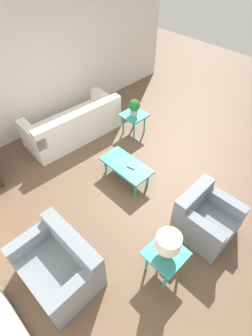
{
  "coord_description": "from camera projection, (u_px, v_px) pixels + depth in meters",
  "views": [
    {
      "loc": [
        -2.14,
        2.69,
        3.87
      ],
      "look_at": [
        0.18,
        0.42,
        0.55
      ],
      "focal_mm": 28.0,
      "sensor_mm": 36.0,
      "label": 1
    }
  ],
  "objects": [
    {
      "name": "ground_plane",
      "position": [
        148.0,
        182.0,
        5.16
      ],
      "size": [
        14.0,
        14.0,
        0.0
      ],
      "primitive_type": "plane",
      "color": "brown"
    },
    {
      "name": "wall_right",
      "position": [
        48.0,
        66.0,
        5.72
      ],
      "size": [
        0.12,
        7.2,
        2.7
      ],
      "color": "silver",
      "rests_on": "ground_plane"
    },
    {
      "name": "sofa",
      "position": [
        74.0,
        126.0,
        5.94
      ],
      "size": [
        1.02,
        2.19,
        0.81
      ],
      "rotation": [
        0.0,
        0.0,
        1.52
      ],
      "color": "white",
      "rests_on": "ground_plane"
    },
    {
      "name": "armchair",
      "position": [
        204.0,
        218.0,
        4.18
      ],
      "size": [
        0.85,
        0.82,
        0.8
      ],
      "rotation": [
        0.0,
        0.0,
        -1.56
      ],
      "color": "slate",
      "rests_on": "ground_plane"
    },
    {
      "name": "loveseat",
      "position": [
        60.0,
        266.0,
        3.65
      ],
      "size": [
        1.15,
        0.85,
        0.8
      ],
      "rotation": [
        0.0,
        0.0,
        3.16
      ],
      "color": "slate",
      "rests_on": "ground_plane"
    },
    {
      "name": "coffee_table",
      "position": [
        126.0,
        166.0,
        4.98
      ],
      "size": [
        1.01,
        0.5,
        0.39
      ],
      "color": "teal",
      "rests_on": "ground_plane"
    },
    {
      "name": "side_table_plant",
      "position": [
        134.0,
        117.0,
        5.94
      ],
      "size": [
        0.52,
        0.52,
        0.51
      ],
      "color": "teal",
      "rests_on": "ground_plane"
    },
    {
      "name": "side_table_lamp",
      "position": [
        165.0,
        256.0,
        3.62
      ],
      "size": [
        0.52,
        0.52,
        0.51
      ],
      "color": "teal",
      "rests_on": "ground_plane"
    },
    {
      "name": "potted_plant",
      "position": [
        134.0,
        106.0,
        5.73
      ],
      "size": [
        0.26,
        0.26,
        0.37
      ],
      "color": "#B2ADA3",
      "rests_on": "side_table_plant"
    },
    {
      "name": "table_lamp",
      "position": [
        168.0,
        243.0,
        3.36
      ],
      "size": [
        0.33,
        0.33,
        0.42
      ],
      "color": "red",
      "rests_on": "side_table_lamp"
    },
    {
      "name": "remote_control",
      "position": [
        131.0,
        167.0,
        4.87
      ],
      "size": [
        0.16,
        0.08,
        0.02
      ],
      "color": "#4C4C51",
      "rests_on": "coffee_table"
    }
  ]
}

